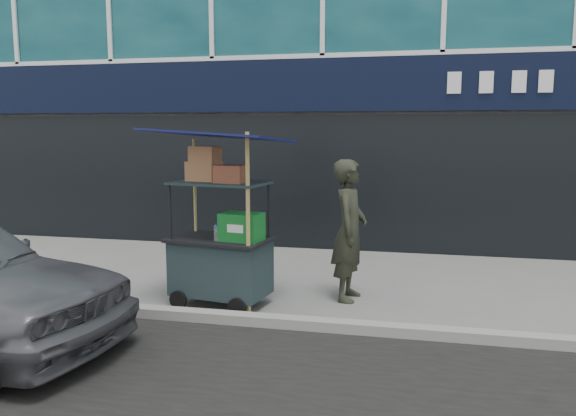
# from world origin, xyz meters

# --- Properties ---
(ground) EXTENTS (80.00, 80.00, 0.00)m
(ground) POSITION_xyz_m (0.00, 0.00, 0.00)
(ground) COLOR slate
(ground) RESTS_ON ground
(curb) EXTENTS (80.00, 0.18, 0.12)m
(curb) POSITION_xyz_m (0.00, -0.20, 0.06)
(curb) COLOR gray
(curb) RESTS_ON ground
(vendor_cart) EXTENTS (1.77, 1.39, 2.17)m
(vendor_cart) POSITION_xyz_m (-0.67, 0.41, 0.76)
(vendor_cart) COLOR black
(vendor_cart) RESTS_ON ground
(vendor_man) EXTENTS (0.48, 0.68, 1.78)m
(vendor_man) POSITION_xyz_m (0.82, 1.00, 0.89)
(vendor_man) COLOR #26291E
(vendor_man) RESTS_ON ground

